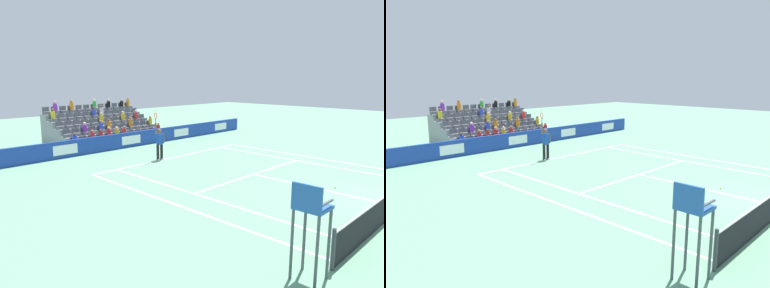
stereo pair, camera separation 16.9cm
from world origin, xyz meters
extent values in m
cube|color=white|center=(0.00, -11.89, 0.00)|extent=(10.97, 0.10, 0.01)
cube|color=white|center=(0.00, -6.40, 0.00)|extent=(8.23, 0.10, 0.01)
cube|color=white|center=(0.00, -3.20, 0.00)|extent=(0.10, 6.40, 0.01)
cube|color=white|center=(4.12, -5.95, 0.00)|extent=(0.10, 11.89, 0.01)
cube|color=white|center=(-4.12, -5.95, 0.00)|extent=(0.10, 11.89, 0.01)
cube|color=white|center=(5.49, -5.95, 0.00)|extent=(0.10, 11.89, 0.01)
cube|color=white|center=(-5.49, -5.95, 0.00)|extent=(0.10, 11.89, 0.01)
cube|color=white|center=(0.00, -11.79, 0.00)|extent=(0.10, 0.20, 0.01)
cube|color=#193899|center=(0.00, -16.32, 0.50)|extent=(23.25, 0.20, 1.01)
cube|color=white|center=(-9.30, -16.21, 0.50)|extent=(1.49, 0.01, 0.56)
cube|color=white|center=(-4.65, -16.21, 0.50)|extent=(1.49, 0.01, 0.56)
cube|color=white|center=(0.00, -16.21, 0.50)|extent=(1.49, 0.01, 0.56)
cube|color=white|center=(4.65, -16.21, 0.50)|extent=(1.49, 0.01, 0.56)
cylinder|color=#33383D|center=(5.94, 0.00, 0.54)|extent=(0.10, 0.10, 1.07)
cylinder|color=black|center=(1.02, -11.96, 0.45)|extent=(0.16, 0.16, 0.90)
cylinder|color=black|center=(1.25, -12.01, 0.45)|extent=(0.16, 0.16, 0.90)
cube|color=white|center=(1.02, -11.96, 0.04)|extent=(0.17, 0.28, 0.08)
cube|color=white|center=(1.25, -12.01, 0.04)|extent=(0.17, 0.28, 0.08)
cube|color=#1947B2|center=(1.13, -11.98, 1.20)|extent=(0.29, 0.40, 0.60)
sphere|color=brown|center=(1.13, -11.98, 1.66)|extent=(0.24, 0.24, 0.24)
cylinder|color=brown|center=(1.35, -12.03, 1.81)|extent=(0.09, 0.09, 0.62)
cylinder|color=brown|center=(0.93, -11.89, 1.22)|extent=(0.09, 0.09, 0.56)
cylinder|color=black|center=(1.35, -12.03, 2.26)|extent=(0.04, 0.04, 0.28)
torus|color=red|center=(1.35, -12.03, 2.54)|extent=(0.09, 0.31, 0.31)
sphere|color=#D1E533|center=(1.35, -12.03, 2.82)|extent=(0.07, 0.07, 0.07)
cylinder|color=#474C54|center=(6.39, -0.53, 0.85)|extent=(0.07, 0.07, 1.71)
cylinder|color=#474C54|center=(6.39, 0.07, 0.85)|extent=(0.07, 0.07, 1.71)
cylinder|color=#474C54|center=(6.99, -0.53, 0.85)|extent=(0.07, 0.07, 1.71)
cylinder|color=#474C54|center=(6.99, 0.07, 0.85)|extent=(0.07, 0.07, 1.71)
cube|color=#23519E|center=(6.69, -0.23, 1.75)|extent=(0.70, 0.70, 0.08)
cube|color=#23519E|center=(7.01, -0.23, 2.06)|extent=(0.06, 0.70, 0.55)
cube|color=#474C54|center=(6.69, -0.55, 1.93)|extent=(0.56, 0.05, 0.04)
cube|color=#474C54|center=(6.69, 0.09, 1.93)|extent=(0.56, 0.05, 0.04)
cube|color=gray|center=(0.00, -17.40, 0.21)|extent=(7.44, 0.95, 0.42)
cube|color=#545960|center=(-3.41, -17.40, 0.52)|extent=(0.48, 0.44, 0.20)
cube|color=#545960|center=(-3.41, -17.60, 0.77)|extent=(0.48, 0.04, 0.30)
cube|color=#545960|center=(-2.79, -17.40, 0.52)|extent=(0.48, 0.44, 0.20)
cube|color=#545960|center=(-2.79, -17.60, 0.77)|extent=(0.48, 0.04, 0.30)
cube|color=#545960|center=(-2.17, -17.40, 0.52)|extent=(0.48, 0.44, 0.20)
cube|color=#545960|center=(-2.17, -17.60, 0.77)|extent=(0.48, 0.04, 0.30)
cube|color=#545960|center=(-1.55, -17.40, 0.52)|extent=(0.48, 0.44, 0.20)
cube|color=#545960|center=(-1.55, -17.60, 0.77)|extent=(0.48, 0.04, 0.30)
cube|color=#545960|center=(-0.93, -17.40, 0.52)|extent=(0.48, 0.44, 0.20)
cube|color=#545960|center=(-0.93, -17.60, 0.77)|extent=(0.48, 0.04, 0.30)
cube|color=#545960|center=(-0.31, -17.40, 0.52)|extent=(0.48, 0.44, 0.20)
cube|color=#545960|center=(-0.31, -17.60, 0.77)|extent=(0.48, 0.04, 0.30)
cube|color=#545960|center=(0.31, -17.40, 0.52)|extent=(0.48, 0.44, 0.20)
cube|color=#545960|center=(0.31, -17.60, 0.77)|extent=(0.48, 0.04, 0.30)
cube|color=#545960|center=(0.93, -17.40, 0.52)|extent=(0.48, 0.44, 0.20)
cube|color=#545960|center=(0.93, -17.60, 0.77)|extent=(0.48, 0.04, 0.30)
cube|color=#545960|center=(1.55, -17.40, 0.52)|extent=(0.48, 0.44, 0.20)
cube|color=#545960|center=(1.55, -17.60, 0.77)|extent=(0.48, 0.04, 0.30)
cube|color=#545960|center=(2.17, -17.40, 0.52)|extent=(0.48, 0.44, 0.20)
cube|color=#545960|center=(2.17, -17.60, 0.77)|extent=(0.48, 0.04, 0.30)
cube|color=#545960|center=(2.79, -17.40, 0.52)|extent=(0.48, 0.44, 0.20)
cube|color=#545960|center=(2.79, -17.60, 0.77)|extent=(0.48, 0.04, 0.30)
cube|color=#545960|center=(3.41, -17.40, 0.52)|extent=(0.48, 0.44, 0.20)
cube|color=#545960|center=(3.41, -17.60, 0.77)|extent=(0.48, 0.04, 0.30)
cube|color=gray|center=(0.00, -18.35, 0.42)|extent=(7.44, 0.95, 0.84)
cube|color=#545960|center=(-3.41, -18.35, 0.94)|extent=(0.48, 0.44, 0.20)
cube|color=#545960|center=(-3.41, -18.55, 1.19)|extent=(0.48, 0.04, 0.30)
cube|color=#545960|center=(-2.79, -18.35, 0.94)|extent=(0.48, 0.44, 0.20)
cube|color=#545960|center=(-2.79, -18.55, 1.19)|extent=(0.48, 0.04, 0.30)
cube|color=#545960|center=(-2.17, -18.35, 0.94)|extent=(0.48, 0.44, 0.20)
cube|color=#545960|center=(-2.17, -18.55, 1.19)|extent=(0.48, 0.04, 0.30)
cube|color=#545960|center=(-1.55, -18.35, 0.94)|extent=(0.48, 0.44, 0.20)
cube|color=#545960|center=(-1.55, -18.55, 1.19)|extent=(0.48, 0.04, 0.30)
cube|color=#545960|center=(-0.93, -18.35, 0.94)|extent=(0.48, 0.44, 0.20)
cube|color=#545960|center=(-0.93, -18.55, 1.19)|extent=(0.48, 0.04, 0.30)
cube|color=#545960|center=(-0.31, -18.35, 0.94)|extent=(0.48, 0.44, 0.20)
cube|color=#545960|center=(-0.31, -18.55, 1.19)|extent=(0.48, 0.04, 0.30)
cube|color=#545960|center=(0.31, -18.35, 0.94)|extent=(0.48, 0.44, 0.20)
cube|color=#545960|center=(0.31, -18.55, 1.19)|extent=(0.48, 0.04, 0.30)
cube|color=#545960|center=(0.93, -18.35, 0.94)|extent=(0.48, 0.44, 0.20)
cube|color=#545960|center=(0.93, -18.55, 1.19)|extent=(0.48, 0.04, 0.30)
cube|color=#545960|center=(1.55, -18.35, 0.94)|extent=(0.48, 0.44, 0.20)
cube|color=#545960|center=(1.55, -18.55, 1.19)|extent=(0.48, 0.04, 0.30)
cube|color=#545960|center=(2.17, -18.35, 0.94)|extent=(0.48, 0.44, 0.20)
cube|color=#545960|center=(2.17, -18.55, 1.19)|extent=(0.48, 0.04, 0.30)
cube|color=#545960|center=(2.79, -18.35, 0.94)|extent=(0.48, 0.44, 0.20)
cube|color=#545960|center=(2.79, -18.55, 1.19)|extent=(0.48, 0.04, 0.30)
cube|color=#545960|center=(3.41, -18.35, 0.94)|extent=(0.48, 0.44, 0.20)
cube|color=#545960|center=(3.41, -18.55, 1.19)|extent=(0.48, 0.04, 0.30)
cube|color=gray|center=(0.00, -19.30, 0.63)|extent=(7.44, 0.95, 1.26)
cube|color=#545960|center=(-3.41, -19.30, 1.36)|extent=(0.48, 0.44, 0.20)
cube|color=#545960|center=(-3.41, -19.50, 1.61)|extent=(0.48, 0.04, 0.30)
cube|color=#545960|center=(-2.79, -19.30, 1.36)|extent=(0.48, 0.44, 0.20)
cube|color=#545960|center=(-2.79, -19.50, 1.61)|extent=(0.48, 0.04, 0.30)
cube|color=#545960|center=(-2.17, -19.30, 1.36)|extent=(0.48, 0.44, 0.20)
cube|color=#545960|center=(-2.17, -19.50, 1.61)|extent=(0.48, 0.04, 0.30)
cube|color=#545960|center=(-1.55, -19.30, 1.36)|extent=(0.48, 0.44, 0.20)
cube|color=#545960|center=(-1.55, -19.50, 1.61)|extent=(0.48, 0.04, 0.30)
cube|color=#545960|center=(-0.93, -19.30, 1.36)|extent=(0.48, 0.44, 0.20)
cube|color=#545960|center=(-0.93, -19.50, 1.61)|extent=(0.48, 0.04, 0.30)
cube|color=#545960|center=(-0.31, -19.30, 1.36)|extent=(0.48, 0.44, 0.20)
cube|color=#545960|center=(-0.31, -19.50, 1.61)|extent=(0.48, 0.04, 0.30)
cube|color=#545960|center=(0.31, -19.30, 1.36)|extent=(0.48, 0.44, 0.20)
cube|color=#545960|center=(0.31, -19.50, 1.61)|extent=(0.48, 0.04, 0.30)
cube|color=#545960|center=(0.93, -19.30, 1.36)|extent=(0.48, 0.44, 0.20)
cube|color=#545960|center=(0.93, -19.50, 1.61)|extent=(0.48, 0.04, 0.30)
cube|color=#545960|center=(1.55, -19.30, 1.36)|extent=(0.48, 0.44, 0.20)
cube|color=#545960|center=(1.55, -19.50, 1.61)|extent=(0.48, 0.04, 0.30)
cube|color=#545960|center=(2.17, -19.30, 1.36)|extent=(0.48, 0.44, 0.20)
cube|color=#545960|center=(2.17, -19.50, 1.61)|extent=(0.48, 0.04, 0.30)
cube|color=#545960|center=(2.79, -19.30, 1.36)|extent=(0.48, 0.44, 0.20)
cube|color=#545960|center=(2.79, -19.50, 1.61)|extent=(0.48, 0.04, 0.30)
cube|color=#545960|center=(3.41, -19.30, 1.36)|extent=(0.48, 0.44, 0.20)
cube|color=#545960|center=(3.41, -19.50, 1.61)|extent=(0.48, 0.04, 0.30)
cube|color=gray|center=(0.00, -20.25, 0.84)|extent=(7.44, 0.95, 1.68)
cube|color=#545960|center=(-3.41, -20.25, 1.78)|extent=(0.48, 0.44, 0.20)
cube|color=#545960|center=(-3.41, -20.45, 2.03)|extent=(0.48, 0.04, 0.30)
cube|color=#545960|center=(-2.79, -20.25, 1.78)|extent=(0.48, 0.44, 0.20)
cube|color=#545960|center=(-2.79, -20.45, 2.03)|extent=(0.48, 0.04, 0.30)
cube|color=#545960|center=(-2.17, -20.25, 1.78)|extent=(0.48, 0.44, 0.20)
cube|color=#545960|center=(-2.17, -20.45, 2.03)|extent=(0.48, 0.04, 0.30)
cube|color=#545960|center=(-1.55, -20.25, 1.78)|extent=(0.48, 0.44, 0.20)
cube|color=#545960|center=(-1.55, -20.45, 2.03)|extent=(0.48, 0.04, 0.30)
cube|color=#545960|center=(-0.93, -20.25, 1.78)|extent=(0.48, 0.44, 0.20)
cube|color=#545960|center=(-0.93, -20.45, 2.03)|extent=(0.48, 0.04, 0.30)
cube|color=#545960|center=(-0.31, -20.25, 1.78)|extent=(0.48, 0.44, 0.20)
cube|color=#545960|center=(-0.31, -20.45, 2.03)|extent=(0.48, 0.04, 0.30)
cube|color=#545960|center=(0.31, -20.25, 1.78)|extent=(0.48, 0.44, 0.20)
cube|color=#545960|center=(0.31, -20.45, 2.03)|extent=(0.48, 0.04, 0.30)
cube|color=#545960|center=(0.93, -20.25, 1.78)|extent=(0.48, 0.44, 0.20)
cube|color=#545960|center=(0.93, -20.45, 2.03)|extent=(0.48, 0.04, 0.30)
cube|color=#545960|center=(1.55, -20.25, 1.78)|extent=(0.48, 0.44, 0.20)
cube|color=#545960|center=(1.55, -20.45, 2.03)|extent=(0.48, 0.04, 0.30)
cube|color=#545960|center=(2.17, -20.25, 1.78)|extent=(0.48, 0.44, 0.20)
cube|color=#545960|center=(2.17, -20.45, 2.03)|extent=(0.48, 0.04, 0.30)
cube|color=#545960|center=(2.79, -20.25, 1.78)|extent=(0.48, 0.44, 0.20)
cube|color=#545960|center=(2.79, -20.45, 2.03)|extent=(0.48, 0.04, 0.30)
cube|color=#545960|center=(3.41, -20.25, 1.78)|extent=(0.48, 0.44, 0.20)
cube|color=#545960|center=(3.41, -20.45, 2.03)|extent=(0.48, 0.04, 0.30)
cube|color=gray|center=(0.00, -21.20, 1.05)|extent=(7.44, 0.95, 2.10)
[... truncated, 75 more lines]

